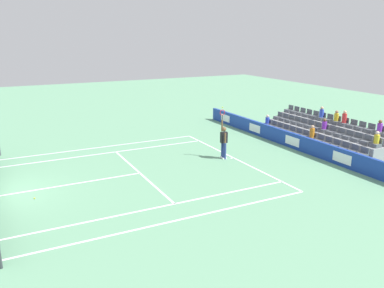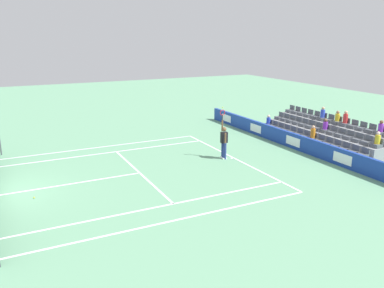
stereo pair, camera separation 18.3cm
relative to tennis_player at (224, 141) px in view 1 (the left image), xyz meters
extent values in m
cube|color=white|center=(-0.19, -0.55, -0.99)|extent=(10.97, 0.10, 0.01)
cube|color=white|center=(-0.19, 4.94, -0.99)|extent=(8.23, 0.10, 0.01)
cube|color=white|center=(-0.19, 8.14, -0.99)|extent=(0.10, 6.40, 0.01)
cube|color=white|center=(3.93, 5.39, -0.99)|extent=(0.10, 11.89, 0.01)
cube|color=white|center=(-4.30, 5.39, -0.99)|extent=(0.10, 11.89, 0.01)
cube|color=white|center=(5.30, 5.39, -0.99)|extent=(0.10, 11.89, 0.01)
cube|color=white|center=(-5.67, 5.39, -0.99)|extent=(0.10, 11.89, 0.01)
cube|color=white|center=(-0.19, -0.45, -0.99)|extent=(0.10, 0.20, 0.01)
cube|color=#193899|center=(-0.19, -4.81, -0.53)|extent=(18.99, 0.20, 0.92)
cube|color=white|center=(-3.99, -4.70, -0.53)|extent=(1.22, 0.01, 0.52)
cube|color=white|center=(-0.19, -4.70, -0.53)|extent=(1.22, 0.01, 0.52)
cube|color=white|center=(3.61, -4.70, -0.53)|extent=(1.22, 0.01, 0.52)
cube|color=white|center=(7.41, -4.70, -0.53)|extent=(1.22, 0.01, 0.52)
cylinder|color=navy|center=(-0.13, 0.00, -0.54)|extent=(0.16, 0.16, 0.90)
cylinder|color=navy|center=(0.11, 0.00, -0.54)|extent=(0.16, 0.16, 0.90)
cube|color=white|center=(-0.13, 0.00, -0.95)|extent=(0.12, 0.26, 0.08)
cube|color=white|center=(0.11, 0.00, -0.95)|extent=(0.12, 0.26, 0.08)
cube|color=black|center=(-0.01, 0.00, 0.21)|extent=(0.22, 0.36, 0.60)
sphere|color=brown|center=(-0.01, 0.00, 0.67)|extent=(0.24, 0.24, 0.24)
cylinder|color=brown|center=(0.21, 0.00, 0.82)|extent=(0.09, 0.09, 0.62)
cylinder|color=brown|center=(-0.23, 0.05, 0.23)|extent=(0.09, 0.09, 0.56)
cylinder|color=black|center=(0.21, 0.00, 1.27)|extent=(0.04, 0.04, 0.28)
torus|color=red|center=(0.21, 0.00, 1.55)|extent=(0.03, 0.31, 0.31)
sphere|color=#D1E533|center=(0.21, 0.00, 1.83)|extent=(0.07, 0.07, 0.07)
cube|color=gray|center=(-0.19, -5.88, -0.78)|extent=(8.68, 0.95, 0.42)
cube|color=#545960|center=(-4.22, -5.88, -0.47)|extent=(0.48, 0.44, 0.20)
cube|color=#545960|center=(-4.22, -6.08, -0.22)|extent=(0.48, 0.04, 0.30)
cube|color=#545960|center=(-3.60, -5.88, -0.47)|extent=(0.48, 0.44, 0.20)
cube|color=#545960|center=(-3.60, -6.08, -0.22)|extent=(0.48, 0.04, 0.30)
cube|color=#545960|center=(-2.98, -5.88, -0.47)|extent=(0.48, 0.44, 0.20)
cube|color=#545960|center=(-2.98, -6.08, -0.22)|extent=(0.48, 0.04, 0.30)
cube|color=#545960|center=(-2.36, -5.88, -0.47)|extent=(0.48, 0.44, 0.20)
cube|color=#545960|center=(-2.36, -6.08, -0.22)|extent=(0.48, 0.04, 0.30)
cube|color=#545960|center=(-1.74, -5.88, -0.47)|extent=(0.48, 0.44, 0.20)
cube|color=#545960|center=(-1.74, -6.08, -0.22)|extent=(0.48, 0.04, 0.30)
cube|color=#545960|center=(-1.12, -5.88, -0.47)|extent=(0.48, 0.44, 0.20)
cube|color=#545960|center=(-1.12, -6.08, -0.22)|extent=(0.48, 0.04, 0.30)
cube|color=#545960|center=(-0.50, -5.88, -0.47)|extent=(0.48, 0.44, 0.20)
cube|color=#545960|center=(-0.50, -6.08, -0.22)|extent=(0.48, 0.04, 0.30)
cube|color=#545960|center=(0.12, -5.88, -0.47)|extent=(0.48, 0.44, 0.20)
cube|color=#545960|center=(0.12, -6.08, -0.22)|extent=(0.48, 0.04, 0.30)
cube|color=#545960|center=(0.74, -5.88, -0.47)|extent=(0.48, 0.44, 0.20)
cube|color=#545960|center=(0.74, -6.08, -0.22)|extent=(0.48, 0.04, 0.30)
cube|color=#545960|center=(1.36, -5.88, -0.47)|extent=(0.48, 0.44, 0.20)
cube|color=#545960|center=(1.36, -6.08, -0.22)|extent=(0.48, 0.04, 0.30)
cube|color=#545960|center=(1.98, -5.88, -0.47)|extent=(0.48, 0.44, 0.20)
cube|color=#545960|center=(1.98, -6.08, -0.22)|extent=(0.48, 0.04, 0.30)
cube|color=#545960|center=(2.60, -5.88, -0.47)|extent=(0.48, 0.44, 0.20)
cube|color=#545960|center=(2.60, -6.08, -0.22)|extent=(0.48, 0.04, 0.30)
cube|color=#545960|center=(3.22, -5.88, -0.47)|extent=(0.48, 0.44, 0.20)
cube|color=#545960|center=(3.22, -6.08, -0.22)|extent=(0.48, 0.04, 0.30)
cube|color=#545960|center=(3.84, -5.88, -0.47)|extent=(0.48, 0.44, 0.20)
cube|color=#545960|center=(3.84, -6.08, -0.22)|extent=(0.48, 0.04, 0.30)
cube|color=gray|center=(-0.19, -6.83, -0.57)|extent=(8.68, 0.95, 0.84)
cube|color=#545960|center=(-4.22, -6.83, -0.05)|extent=(0.48, 0.44, 0.20)
cube|color=#545960|center=(-4.22, -7.03, 0.20)|extent=(0.48, 0.04, 0.30)
cube|color=#545960|center=(-3.60, -6.83, -0.05)|extent=(0.48, 0.44, 0.20)
cube|color=#545960|center=(-3.60, -7.03, 0.20)|extent=(0.48, 0.04, 0.30)
cube|color=#545960|center=(-2.98, -6.83, -0.05)|extent=(0.48, 0.44, 0.20)
cube|color=#545960|center=(-2.98, -7.03, 0.20)|extent=(0.48, 0.04, 0.30)
cube|color=#545960|center=(-2.36, -6.83, -0.05)|extent=(0.48, 0.44, 0.20)
cube|color=#545960|center=(-2.36, -7.03, 0.20)|extent=(0.48, 0.04, 0.30)
cube|color=#545960|center=(-1.74, -6.83, -0.05)|extent=(0.48, 0.44, 0.20)
cube|color=#545960|center=(-1.74, -7.03, 0.20)|extent=(0.48, 0.04, 0.30)
cube|color=#545960|center=(-1.12, -6.83, -0.05)|extent=(0.48, 0.44, 0.20)
cube|color=#545960|center=(-1.12, -7.03, 0.20)|extent=(0.48, 0.04, 0.30)
cube|color=#545960|center=(-0.50, -6.83, -0.05)|extent=(0.48, 0.44, 0.20)
cube|color=#545960|center=(-0.50, -7.03, 0.20)|extent=(0.48, 0.04, 0.30)
cube|color=#545960|center=(0.12, -6.83, -0.05)|extent=(0.48, 0.44, 0.20)
cube|color=#545960|center=(0.12, -7.03, 0.20)|extent=(0.48, 0.04, 0.30)
cube|color=#545960|center=(0.74, -6.83, -0.05)|extent=(0.48, 0.44, 0.20)
cube|color=#545960|center=(0.74, -7.03, 0.20)|extent=(0.48, 0.04, 0.30)
cube|color=#545960|center=(1.36, -6.83, -0.05)|extent=(0.48, 0.44, 0.20)
cube|color=#545960|center=(1.36, -7.03, 0.20)|extent=(0.48, 0.04, 0.30)
cube|color=#545960|center=(1.98, -6.83, -0.05)|extent=(0.48, 0.44, 0.20)
cube|color=#545960|center=(1.98, -7.03, 0.20)|extent=(0.48, 0.04, 0.30)
cube|color=#545960|center=(2.60, -6.83, -0.05)|extent=(0.48, 0.44, 0.20)
cube|color=#545960|center=(2.60, -7.03, 0.20)|extent=(0.48, 0.04, 0.30)
cube|color=#545960|center=(3.22, -6.83, -0.05)|extent=(0.48, 0.44, 0.20)
cube|color=#545960|center=(3.22, -7.03, 0.20)|extent=(0.48, 0.04, 0.30)
cube|color=#545960|center=(3.84, -6.83, -0.05)|extent=(0.48, 0.44, 0.20)
cube|color=#545960|center=(3.84, -7.03, 0.20)|extent=(0.48, 0.04, 0.30)
cube|color=gray|center=(-0.19, -7.78, -0.36)|extent=(8.68, 0.95, 1.26)
cube|color=#545960|center=(-3.60, -7.78, 0.37)|extent=(0.48, 0.44, 0.20)
cube|color=#545960|center=(-3.60, -7.98, 0.62)|extent=(0.48, 0.04, 0.30)
cube|color=#545960|center=(-2.98, -7.78, 0.37)|extent=(0.48, 0.44, 0.20)
cube|color=#545960|center=(-2.98, -7.98, 0.62)|extent=(0.48, 0.04, 0.30)
cube|color=#545960|center=(-2.36, -7.78, 0.37)|extent=(0.48, 0.44, 0.20)
cube|color=#545960|center=(-2.36, -7.98, 0.62)|extent=(0.48, 0.04, 0.30)
cube|color=#545960|center=(-1.74, -7.78, 0.37)|extent=(0.48, 0.44, 0.20)
cube|color=#545960|center=(-1.74, -7.98, 0.62)|extent=(0.48, 0.04, 0.30)
cube|color=#545960|center=(-1.12, -7.78, 0.37)|extent=(0.48, 0.44, 0.20)
cube|color=#545960|center=(-1.12, -7.98, 0.62)|extent=(0.48, 0.04, 0.30)
cube|color=#545960|center=(-0.50, -7.78, 0.37)|extent=(0.48, 0.44, 0.20)
cube|color=#545960|center=(-0.50, -7.98, 0.62)|extent=(0.48, 0.04, 0.30)
cube|color=#545960|center=(0.12, -7.78, 0.37)|extent=(0.48, 0.44, 0.20)
cube|color=#545960|center=(0.12, -7.98, 0.62)|extent=(0.48, 0.04, 0.30)
cube|color=#545960|center=(0.74, -7.78, 0.37)|extent=(0.48, 0.44, 0.20)
cube|color=#545960|center=(0.74, -7.98, 0.62)|extent=(0.48, 0.04, 0.30)
cube|color=#545960|center=(1.36, -7.78, 0.37)|extent=(0.48, 0.44, 0.20)
cube|color=#545960|center=(1.36, -7.98, 0.62)|extent=(0.48, 0.04, 0.30)
cube|color=#545960|center=(1.98, -7.78, 0.37)|extent=(0.48, 0.44, 0.20)
cube|color=#545960|center=(1.98, -7.98, 0.62)|extent=(0.48, 0.04, 0.30)
cube|color=#545960|center=(2.60, -7.78, 0.37)|extent=(0.48, 0.44, 0.20)
cube|color=#545960|center=(2.60, -7.98, 0.62)|extent=(0.48, 0.04, 0.30)
cube|color=#545960|center=(3.22, -7.78, 0.37)|extent=(0.48, 0.44, 0.20)
cube|color=#545960|center=(3.22, -7.98, 0.62)|extent=(0.48, 0.04, 0.30)
cube|color=#545960|center=(3.84, -7.78, 0.37)|extent=(0.48, 0.44, 0.20)
cube|color=#545960|center=(3.84, -7.98, 0.62)|extent=(0.48, 0.04, 0.30)
cylinder|color=blue|center=(3.84, -5.93, -0.16)|extent=(0.28, 0.28, 0.42)
sphere|color=beige|center=(3.84, -5.93, 0.15)|extent=(0.20, 0.20, 0.20)
cylinder|color=purple|center=(-3.60, -7.83, 0.69)|extent=(0.28, 0.28, 0.44)
sphere|color=brown|center=(-3.60, -7.83, 1.01)|extent=(0.20, 0.20, 0.20)
cylinder|color=yellow|center=(-0.50, -7.83, 0.69)|extent=(0.28, 0.28, 0.45)
sphere|color=#9E7251|center=(-0.50, -7.83, 1.02)|extent=(0.20, 0.20, 0.20)
cylinder|color=purple|center=(-0.50, -6.88, 0.27)|extent=(0.28, 0.28, 0.45)
sphere|color=brown|center=(-0.50, -6.88, 0.60)|extent=(0.20, 0.20, 0.20)
cylinder|color=blue|center=(0.74, -7.83, 0.72)|extent=(0.28, 0.28, 0.50)
sphere|color=#D3A884|center=(0.74, -7.83, 1.06)|extent=(0.20, 0.20, 0.20)
cylinder|color=red|center=(-1.12, -7.83, 0.74)|extent=(0.28, 0.28, 0.54)
sphere|color=#D3A884|center=(-1.12, -7.83, 1.11)|extent=(0.20, 0.20, 0.20)
cylinder|color=orange|center=(-0.50, -5.93, -0.10)|extent=(0.28, 0.28, 0.55)
sphere|color=#D3A884|center=(-0.50, -5.93, 0.28)|extent=(0.20, 0.20, 0.20)
cylinder|color=yellow|center=(-4.22, -6.88, 0.28)|extent=(0.28, 0.28, 0.46)
sphere|color=beige|center=(-4.22, -6.88, 0.61)|extent=(0.20, 0.20, 0.20)
sphere|color=#D1E533|center=(-1.21, 9.92, -0.96)|extent=(0.07, 0.07, 0.07)
camera|label=1|loc=(-17.60, 10.93, 5.56)|focal=36.65mm
camera|label=2|loc=(-17.68, 10.77, 5.56)|focal=36.65mm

